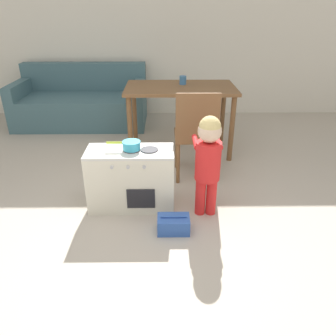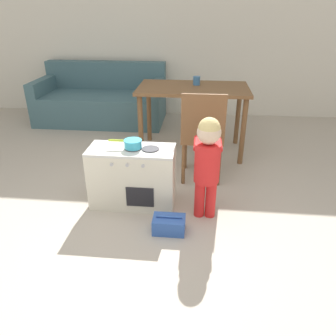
# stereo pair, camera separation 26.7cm
# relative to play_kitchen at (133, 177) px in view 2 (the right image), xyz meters

# --- Properties ---
(ground_plane) EXTENTS (16.00, 16.00, 0.00)m
(ground_plane) POSITION_rel_play_kitchen_xyz_m (0.11, -0.77, -0.26)
(ground_plane) COLOR #B2A899
(wall_back) EXTENTS (10.00, 0.06, 2.60)m
(wall_back) POSITION_rel_play_kitchen_xyz_m (0.11, 2.79, 1.04)
(wall_back) COLOR silver
(wall_back) RESTS_ON ground_plane
(play_kitchen) EXTENTS (0.72, 0.34, 0.53)m
(play_kitchen) POSITION_rel_play_kitchen_xyz_m (0.00, 0.00, 0.00)
(play_kitchen) COLOR silver
(play_kitchen) RESTS_ON ground_plane
(toy_pot) EXTENTS (0.28, 0.15, 0.07)m
(toy_pot) POSITION_rel_play_kitchen_xyz_m (0.01, 0.00, 0.31)
(toy_pot) COLOR #38B2D6
(toy_pot) RESTS_ON play_kitchen
(child_figure) EXTENTS (0.23, 0.35, 0.85)m
(child_figure) POSITION_rel_play_kitchen_xyz_m (0.63, -0.13, 0.27)
(child_figure) COLOR red
(child_figure) RESTS_ON ground_plane
(toy_basket) EXTENTS (0.25, 0.16, 0.14)m
(toy_basket) POSITION_rel_play_kitchen_xyz_m (0.35, -0.38, -0.20)
(toy_basket) COLOR #335BB2
(toy_basket) RESTS_ON ground_plane
(dining_table) EXTENTS (1.23, 0.72, 0.77)m
(dining_table) POSITION_rel_play_kitchen_xyz_m (0.47, 1.22, 0.40)
(dining_table) COLOR brown
(dining_table) RESTS_ON ground_plane
(dining_chair_near) EXTENTS (0.40, 0.40, 0.90)m
(dining_chair_near) POSITION_rel_play_kitchen_xyz_m (0.59, 0.50, 0.22)
(dining_chair_near) COLOR brown
(dining_chair_near) RESTS_ON ground_plane
(couch) EXTENTS (1.84, 0.93, 0.82)m
(couch) POSITION_rel_play_kitchen_xyz_m (-0.92, 2.30, 0.03)
(couch) COLOR #426670
(couch) RESTS_ON ground_plane
(cup_on_table) EXTENTS (0.08, 0.08, 0.10)m
(cup_on_table) POSITION_rel_play_kitchen_xyz_m (0.50, 1.33, 0.56)
(cup_on_table) COLOR teal
(cup_on_table) RESTS_ON dining_table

